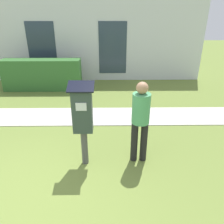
# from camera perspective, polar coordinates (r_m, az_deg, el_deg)

# --- Properties ---
(ground_plane) EXTENTS (40.00, 40.00, 0.00)m
(ground_plane) POSITION_cam_1_polar(r_m,az_deg,el_deg) (3.86, -21.03, -20.65)
(ground_plane) COLOR olive
(sidewalk) EXTENTS (12.00, 1.10, 0.02)m
(sidewalk) POSITION_cam_1_polar(r_m,az_deg,el_deg) (6.16, -12.48, -1.11)
(sidewalk) COLOR beige
(sidewalk) RESTS_ON ground
(building_facade) EXTENTS (10.00, 0.26, 3.20)m
(building_facade) POSITION_cam_1_polar(r_m,az_deg,el_deg) (9.20, -9.04, 18.06)
(building_facade) COLOR silver
(building_facade) RESTS_ON ground
(parking_meter) EXTENTS (0.44, 0.31, 1.59)m
(parking_meter) POSITION_cam_1_polar(r_m,az_deg,el_deg) (3.81, -7.70, -0.75)
(parking_meter) COLOR #4C4C4C
(parking_meter) RESTS_ON ground
(person_standing) EXTENTS (0.32, 0.32, 1.58)m
(person_standing) POSITION_cam_1_polar(r_m,az_deg,el_deg) (3.93, 7.46, -1.30)
(person_standing) COLOR black
(person_standing) RESTS_ON ground
(outdoor_chair_left) EXTENTS (0.44, 0.44, 0.90)m
(outdoor_chair_left) POSITION_cam_1_polar(r_m,az_deg,el_deg) (8.83, -19.36, 9.63)
(outdoor_chair_left) COLOR #334738
(outdoor_chair_left) RESTS_ON ground
(outdoor_chair_middle) EXTENTS (0.44, 0.44, 0.90)m
(outdoor_chair_middle) POSITION_cam_1_polar(r_m,az_deg,el_deg) (8.32, -10.15, 9.76)
(outdoor_chair_middle) COLOR #334738
(outdoor_chair_middle) RESTS_ON ground
(hedge_row) EXTENTS (2.78, 0.60, 1.10)m
(hedge_row) POSITION_cam_1_polar(r_m,az_deg,el_deg) (8.40, -17.73, 9.26)
(hedge_row) COLOR #33662D
(hedge_row) RESTS_ON ground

